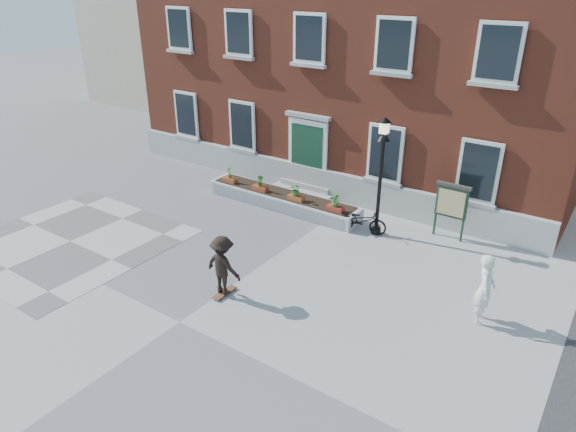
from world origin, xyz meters
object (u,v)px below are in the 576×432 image
Objects in this scene: bystander at (485,289)px; notice_board at (452,202)px; lamp_post at (382,161)px; skateboarder at (223,265)px; bicycle at (362,221)px.

notice_board reaches higher than bystander.
skateboarder is (-1.74, -5.62, -1.64)m from lamp_post.
bystander is (4.67, -2.63, 0.49)m from bicycle.
skateboarder is at bearing -119.57° from notice_board.
bicycle is 0.96× the size of skateboarder.
bystander is at bearing -60.80° from notice_board.
bicycle is 5.38m from bystander.
bicycle is 0.42× the size of lamp_post.
bicycle is at bearing 76.41° from skateboarder.
skateboarder reaches higher than bicycle.
bystander is at bearing -133.87° from bicycle.
notice_board is at bearing 16.87° from bystander.
bicycle is 2.16m from lamp_post.
skateboarder is at bearing 151.94° from bicycle.
bystander is 1.06× the size of skateboarder.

